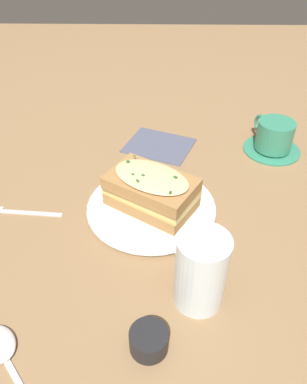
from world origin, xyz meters
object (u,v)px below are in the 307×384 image
Objects in this scene: water_glass at (204,271)px; spoon at (3,349)px; condiment_pot at (152,340)px; teacup_with_saucer at (275,138)px; napkin at (162,145)px; dinner_plate at (154,207)px; fork at (3,211)px; sandwich at (154,190)px.

water_glass is 0.81× the size of spoon.
water_glass is 0.11m from condiment_pot.
napkin is at bearing 63.77° from teacup_with_saucer.
spoon is (0.19, 0.27, -0.00)m from dinner_plate.
spoon reaches higher than napkin.
spoon reaches higher than fork.
napkin is at bearing -93.93° from dinner_plate.
dinner_plate is 1.28× the size of fork.
condiment_pot is (0.07, 0.08, -0.04)m from water_glass.
dinner_plate is 0.26m from condiment_pot.
spoon is at bearing -157.13° from fork.
condiment_pot reaches higher than spoon.
condiment_pot is at bearing 127.59° from teacup_with_saucer.
teacup_with_saucer is at bearing -141.92° from sandwich.
condiment_pot is (-0.00, 0.26, 0.01)m from dinner_plate.
water_glass reaches higher than fork.
teacup_with_saucer is 0.54m from condiment_pot.
water_glass is 0.65× the size of fork.
napkin is 0.48m from condiment_pot.
fork is 1.28× the size of napkin.
spoon is 0.53m from napkin.
water_glass is at bearing 110.90° from dinner_plate.
condiment_pot is at bearing 88.52° from napkin.
condiment_pot reaches higher than napkin.
condiment_pot is at bearing 90.53° from sandwich.
napkin is at bearing -91.48° from condiment_pot.
sandwich is (-0.00, 0.00, 0.04)m from dinner_plate.
water_glass is (0.19, 0.39, 0.03)m from teacup_with_saucer.
dinner_plate is at bearing 104.61° from teacup_with_saucer.
sandwich is 1.48× the size of water_glass.
spoon is at bearing 113.44° from teacup_with_saucer.
fork is at bearing -42.55° from condiment_pot.
napkin is at bearing 26.60° from spoon.
spoon is 0.19m from condiment_pot.
sandwich is 1.23× the size of napkin.
water_glass is 0.39m from fork.
spoon is (0.19, 0.27, -0.04)m from sandwich.
teacup_with_saucer is at bearing -142.22° from dinner_plate.
dinner_plate reaches higher than fork.
spoon is at bearing 18.42° from water_glass.
water_glass reaches higher than napkin.
water_glass reaches higher than condiment_pot.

